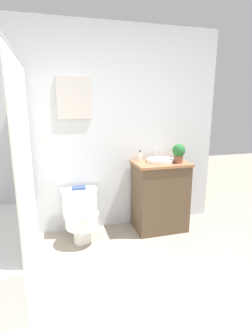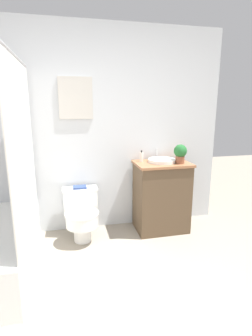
# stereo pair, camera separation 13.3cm
# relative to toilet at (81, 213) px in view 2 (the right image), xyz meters

# --- Properties ---
(wall_back) EXTENTS (3.54, 0.07, 2.50)m
(wall_back) POSITION_rel_toilet_xyz_m (0.07, 0.30, 0.93)
(wall_back) COLOR silver
(wall_back) RESTS_ON ground_plane
(toilet) EXTENTS (0.42, 0.54, 0.59)m
(toilet) POSITION_rel_toilet_xyz_m (0.00, 0.00, 0.00)
(toilet) COLOR white
(toilet) RESTS_ON ground_plane
(vanity) EXTENTS (0.67, 0.48, 0.88)m
(vanity) POSITION_rel_toilet_xyz_m (1.00, 0.02, 0.12)
(vanity) COLOR brown
(vanity) RESTS_ON ground_plane
(sink) EXTENTS (0.34, 0.38, 0.13)m
(sink) POSITION_rel_toilet_xyz_m (1.00, 0.04, 0.58)
(sink) COLOR white
(sink) RESTS_ON vanity
(soap_bottle) EXTENTS (0.05, 0.05, 0.14)m
(soap_bottle) POSITION_rel_toilet_xyz_m (0.77, 0.13, 0.62)
(soap_bottle) COLOR silver
(soap_bottle) RESTS_ON vanity
(potted_plant) EXTENTS (0.16, 0.16, 0.23)m
(potted_plant) POSITION_rel_toilet_xyz_m (1.19, -0.07, 0.69)
(potted_plant) COLOR brown
(potted_plant) RESTS_ON vanity
(book_on_tank) EXTENTS (0.16, 0.12, 0.02)m
(book_on_tank) POSITION_rel_toilet_xyz_m (0.00, 0.13, 0.28)
(book_on_tank) COLOR #33477F
(book_on_tank) RESTS_ON toilet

